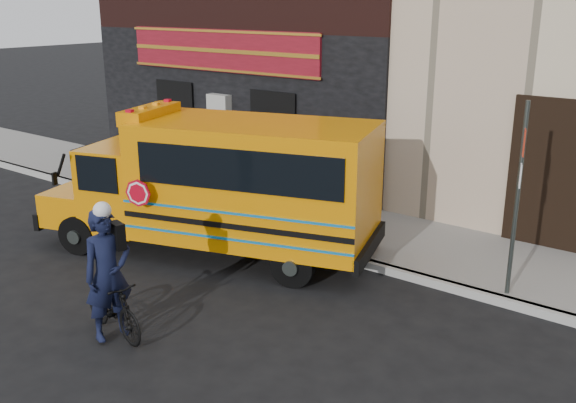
# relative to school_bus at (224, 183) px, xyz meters

# --- Properties ---
(ground) EXTENTS (120.00, 120.00, 0.00)m
(ground) POSITION_rel_school_bus_xyz_m (1.34, -1.46, -1.51)
(ground) COLOR black
(ground) RESTS_ON ground
(curb) EXTENTS (40.00, 0.20, 0.15)m
(curb) POSITION_rel_school_bus_xyz_m (1.34, 1.14, -1.43)
(curb) COLOR #9F9F99
(curb) RESTS_ON ground
(sidewalk) EXTENTS (40.00, 3.00, 0.15)m
(sidewalk) POSITION_rel_school_bus_xyz_m (1.34, 2.64, -1.43)
(sidewalk) COLOR gray
(sidewalk) RESTS_ON ground
(school_bus) EXTENTS (7.22, 4.08, 2.92)m
(school_bus) POSITION_rel_school_bus_xyz_m (0.00, 0.00, 0.00)
(school_bus) COLOR black
(school_bus) RESTS_ON ground
(sign_pole) EXTENTS (0.12, 0.29, 3.44)m
(sign_pole) POSITION_rel_school_bus_xyz_m (5.26, 1.32, 0.38)
(sign_pole) COLOR #363D39
(sign_pole) RESTS_ON ground
(bicycle) EXTENTS (1.62, 0.69, 0.94)m
(bicycle) POSITION_rel_school_bus_xyz_m (0.84, -3.46, -1.04)
(bicycle) COLOR black
(bicycle) RESTS_ON ground
(cyclist) EXTENTS (0.65, 0.83, 2.03)m
(cyclist) POSITION_rel_school_bus_xyz_m (0.92, -3.56, -0.50)
(cyclist) COLOR black
(cyclist) RESTS_ON ground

